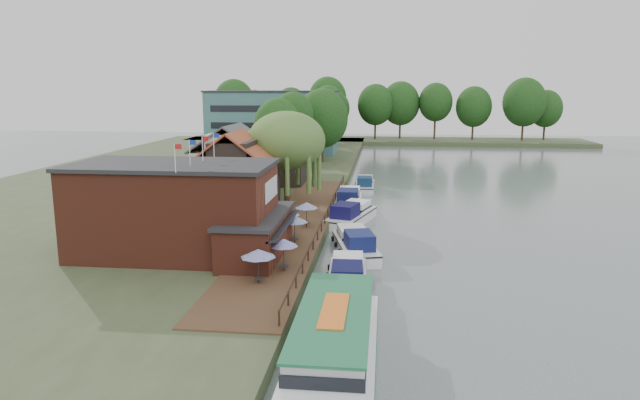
{
  "coord_description": "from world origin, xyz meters",
  "views": [
    {
      "loc": [
        0.25,
        -42.89,
        14.02
      ],
      "look_at": [
        -6.0,
        12.0,
        3.0
      ],
      "focal_mm": 32.0,
      "sensor_mm": 36.0,
      "label": 1
    }
  ],
  "objects_px": {
    "cruiser_1": "(355,241)",
    "cottage_c": "(279,152)",
    "tour_boat": "(332,348)",
    "umbrella_4": "(307,215)",
    "cruiser_4": "(365,183)",
    "cruiser_0": "(348,273)",
    "umbrella_0": "(258,266)",
    "umbrella_3": "(287,222)",
    "umbrella_2": "(294,230)",
    "swan": "(342,335)",
    "umbrella_1": "(284,255)",
    "cruiser_3": "(349,197)",
    "hotel_block": "(273,122)",
    "willow": "(287,158)",
    "cottage_b": "(233,160)",
    "cruiser_2": "(351,212)",
    "cottage_a": "(236,173)",
    "pub": "(199,209)"
  },
  "relations": [
    {
      "from": "cruiser_4",
      "to": "cruiser_0",
      "type": "bearing_deg",
      "value": -90.18
    },
    {
      "from": "umbrella_1",
      "to": "tour_boat",
      "type": "bearing_deg",
      "value": -70.25
    },
    {
      "from": "umbrella_0",
      "to": "cruiser_3",
      "type": "relative_size",
      "value": 0.23
    },
    {
      "from": "umbrella_4",
      "to": "cruiser_4",
      "type": "bearing_deg",
      "value": 80.12
    },
    {
      "from": "umbrella_2",
      "to": "cruiser_1",
      "type": "bearing_deg",
      "value": 11.84
    },
    {
      "from": "cottage_b",
      "to": "umbrella_0",
      "type": "height_order",
      "value": "cottage_b"
    },
    {
      "from": "hotel_block",
      "to": "cottage_c",
      "type": "xyz_separation_m",
      "value": [
        8.0,
        -37.0,
        -1.9
      ]
    },
    {
      "from": "willow",
      "to": "cruiser_1",
      "type": "bearing_deg",
      "value": -60.91
    },
    {
      "from": "cottage_c",
      "to": "cruiser_4",
      "type": "relative_size",
      "value": 0.95
    },
    {
      "from": "cruiser_2",
      "to": "cruiser_4",
      "type": "bearing_deg",
      "value": 104.02
    },
    {
      "from": "cottage_b",
      "to": "umbrella_1",
      "type": "distance_m",
      "value": 30.84
    },
    {
      "from": "umbrella_2",
      "to": "umbrella_0",
      "type": "bearing_deg",
      "value": -94.67
    },
    {
      "from": "hotel_block",
      "to": "cruiser_4",
      "type": "bearing_deg",
      "value": -61.12
    },
    {
      "from": "umbrella_1",
      "to": "cruiser_0",
      "type": "distance_m",
      "value": 4.7
    },
    {
      "from": "umbrella_1",
      "to": "cruiser_4",
      "type": "height_order",
      "value": "umbrella_1"
    },
    {
      "from": "swan",
      "to": "pub",
      "type": "bearing_deg",
      "value": 135.54
    },
    {
      "from": "cottage_c",
      "to": "cruiser_2",
      "type": "distance_m",
      "value": 21.52
    },
    {
      "from": "umbrella_1",
      "to": "umbrella_4",
      "type": "distance_m",
      "value": 12.96
    },
    {
      "from": "tour_boat",
      "to": "umbrella_4",
      "type": "bearing_deg",
      "value": 100.45
    },
    {
      "from": "umbrella_0",
      "to": "cruiser_4",
      "type": "bearing_deg",
      "value": 82.36
    },
    {
      "from": "umbrella_4",
      "to": "umbrella_0",
      "type": "bearing_deg",
      "value": -93.89
    },
    {
      "from": "pub",
      "to": "umbrella_2",
      "type": "bearing_deg",
      "value": 28.5
    },
    {
      "from": "cottage_c",
      "to": "cruiser_2",
      "type": "xyz_separation_m",
      "value": [
        10.95,
        -18.09,
        -4.04
      ]
    },
    {
      "from": "cottage_b",
      "to": "willow",
      "type": "bearing_deg",
      "value": -33.69
    },
    {
      "from": "cottage_c",
      "to": "cottage_a",
      "type": "bearing_deg",
      "value": -93.01
    },
    {
      "from": "cottage_c",
      "to": "umbrella_4",
      "type": "height_order",
      "value": "cottage_c"
    },
    {
      "from": "cruiser_2",
      "to": "cruiser_4",
      "type": "distance_m",
      "value": 19.44
    },
    {
      "from": "willow",
      "to": "cruiser_3",
      "type": "bearing_deg",
      "value": 28.39
    },
    {
      "from": "umbrella_0",
      "to": "cruiser_2",
      "type": "height_order",
      "value": "umbrella_0"
    },
    {
      "from": "umbrella_4",
      "to": "swan",
      "type": "xyz_separation_m",
      "value": [
        4.92,
        -21.26,
        -2.07
      ]
    },
    {
      "from": "umbrella_0",
      "to": "swan",
      "type": "distance_m",
      "value": 8.39
    },
    {
      "from": "cruiser_4",
      "to": "cruiser_1",
      "type": "bearing_deg",
      "value": -89.92
    },
    {
      "from": "umbrella_3",
      "to": "umbrella_2",
      "type": "bearing_deg",
      "value": -68.34
    },
    {
      "from": "cruiser_0",
      "to": "umbrella_0",
      "type": "bearing_deg",
      "value": -158.01
    },
    {
      "from": "cruiser_1",
      "to": "cottage_c",
      "type": "bearing_deg",
      "value": 98.98
    },
    {
      "from": "cruiser_4",
      "to": "swan",
      "type": "xyz_separation_m",
      "value": [
        0.4,
        -47.19,
        -0.85
      ]
    },
    {
      "from": "umbrella_1",
      "to": "swan",
      "type": "height_order",
      "value": "umbrella_1"
    },
    {
      "from": "cottage_c",
      "to": "cruiser_2",
      "type": "bearing_deg",
      "value": -58.82
    },
    {
      "from": "hotel_block",
      "to": "umbrella_1",
      "type": "xyz_separation_m",
      "value": [
        15.29,
        -74.54,
        -4.86
      ]
    },
    {
      "from": "cottage_c",
      "to": "cruiser_1",
      "type": "relative_size",
      "value": 0.87
    },
    {
      "from": "willow",
      "to": "cruiser_2",
      "type": "bearing_deg",
      "value": -28.76
    },
    {
      "from": "umbrella_0",
      "to": "cruiser_0",
      "type": "xyz_separation_m",
      "value": [
        5.77,
        2.68,
        -1.14
      ]
    },
    {
      "from": "umbrella_0",
      "to": "cruiser_1",
      "type": "distance_m",
      "value": 12.65
    },
    {
      "from": "hotel_block",
      "to": "cruiser_4",
      "type": "distance_m",
      "value": 41.17
    },
    {
      "from": "umbrella_0",
      "to": "umbrella_3",
      "type": "bearing_deg",
      "value": 90.99
    },
    {
      "from": "tour_boat",
      "to": "swan",
      "type": "height_order",
      "value": "tour_boat"
    },
    {
      "from": "hotel_block",
      "to": "cruiser_3",
      "type": "distance_m",
      "value": 51.1
    },
    {
      "from": "cottage_b",
      "to": "umbrella_4",
      "type": "bearing_deg",
      "value": -54.41
    },
    {
      "from": "cottage_a",
      "to": "umbrella_1",
      "type": "height_order",
      "value": "cottage_a"
    },
    {
      "from": "willow",
      "to": "umbrella_1",
      "type": "distance_m",
      "value": 24.17
    }
  ]
}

